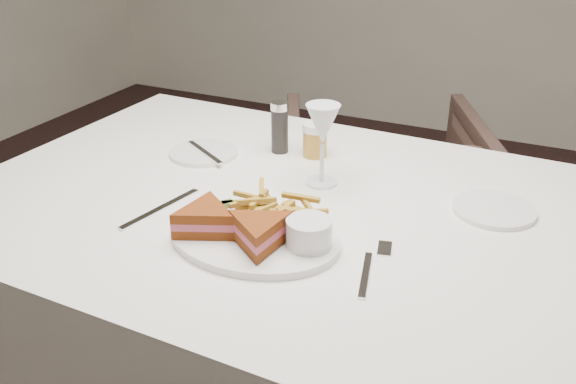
# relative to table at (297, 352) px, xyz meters

# --- Properties ---
(table) EXTENTS (1.42, 0.97, 0.75)m
(table) POSITION_rel_table_xyz_m (0.00, 0.00, 0.00)
(table) COLOR white
(table) RESTS_ON ground
(chair_far) EXTENTS (0.87, 0.85, 0.69)m
(chair_far) POSITION_rel_table_xyz_m (-0.10, 0.93, -0.03)
(chair_far) COLOR #47322C
(chair_far) RESTS_ON ground
(table_setting) EXTENTS (0.83, 0.62, 0.18)m
(table_setting) POSITION_rel_table_xyz_m (-0.01, -0.06, 0.41)
(table_setting) COLOR white
(table_setting) RESTS_ON table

